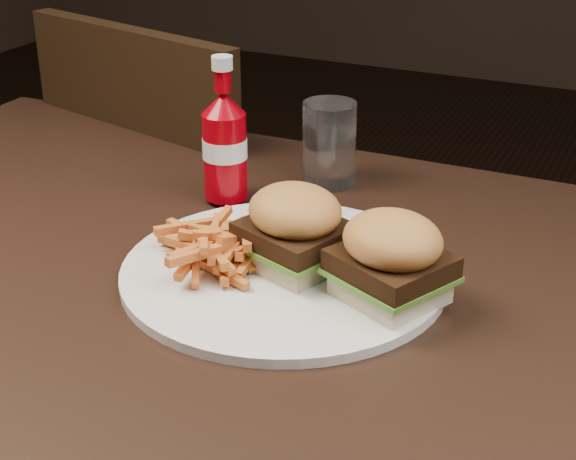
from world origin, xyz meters
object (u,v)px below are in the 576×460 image
at_px(dining_table, 212,281).
at_px(plate, 284,272).
at_px(ketchup_bottle, 225,156).
at_px(tumbler, 329,143).
at_px(chair_far, 229,262).

relative_size(dining_table, plate, 3.49).
bearing_deg(ketchup_bottle, dining_table, -66.75).
bearing_deg(plate, tumbler, 102.55).
bearing_deg(ketchup_bottle, tumbler, 49.42).
xyz_separation_m(dining_table, plate, (0.08, 0.01, 0.03)).
height_order(chair_far, plate, plate).
distance_m(chair_far, plate, 0.73).
bearing_deg(dining_table, tumbler, 84.73).
relative_size(dining_table, tumbler, 11.00).
bearing_deg(plate, dining_table, -172.76).
distance_m(dining_table, tumbler, 0.28).
height_order(dining_table, chair_far, dining_table).
bearing_deg(tumbler, chair_far, 138.38).
bearing_deg(plate, ketchup_bottle, 135.32).
height_order(plate, ketchup_bottle, ketchup_bottle).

